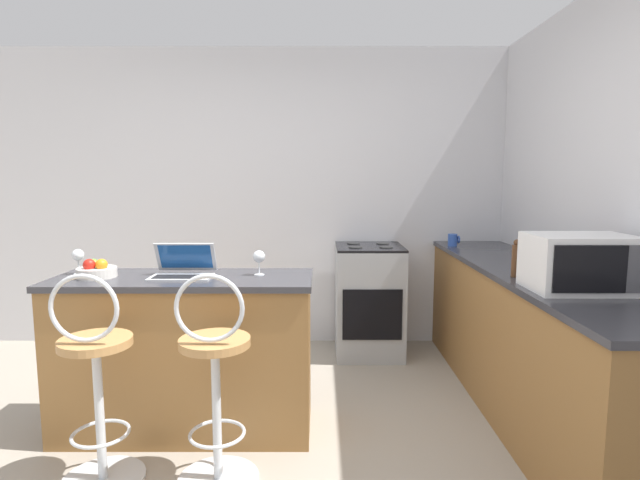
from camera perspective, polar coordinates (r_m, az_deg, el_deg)
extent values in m
cube|color=silver|center=(4.48, -5.28, 4.73)|extent=(12.00, 0.06, 2.60)
cube|color=olive|center=(3.10, -14.97, -12.79)|extent=(1.45, 0.51, 0.89)
cube|color=#333338|center=(2.98, -15.26, -4.40)|extent=(1.48, 0.54, 0.03)
cube|color=olive|center=(3.49, 22.78, -10.83)|extent=(0.58, 2.73, 0.89)
cube|color=#333338|center=(3.38, 23.16, -3.35)|extent=(0.61, 2.76, 0.03)
cylinder|color=silver|center=(2.94, -23.39, -23.77)|extent=(0.40, 0.40, 0.02)
cylinder|color=silver|center=(2.78, -23.77, -17.60)|extent=(0.04, 0.04, 0.69)
torus|color=silver|center=(2.82, -23.65, -19.57)|extent=(0.28, 0.28, 0.02)
cylinder|color=#B7844C|center=(2.65, -24.16, -10.60)|extent=(0.34, 0.34, 0.04)
torus|color=silver|center=(2.52, -25.26, -7.07)|extent=(0.32, 0.02, 0.32)
cylinder|color=silver|center=(2.78, -11.41, -25.21)|extent=(0.40, 0.40, 0.02)
cylinder|color=silver|center=(2.61, -11.61, -18.76)|extent=(0.04, 0.04, 0.69)
torus|color=silver|center=(2.66, -11.55, -20.83)|extent=(0.28, 0.28, 0.02)
cylinder|color=#B7844C|center=(2.48, -11.82, -11.36)|extent=(0.34, 0.34, 0.04)
torus|color=silver|center=(2.33, -12.42, -7.64)|extent=(0.32, 0.02, 0.32)
cube|color=#B7BABF|center=(2.94, -15.47, -4.11)|extent=(0.35, 0.20, 0.01)
cube|color=black|center=(2.92, -15.55, -4.04)|extent=(0.29, 0.11, 0.00)
cube|color=#B7BABF|center=(3.03, -14.96, -1.87)|extent=(0.35, 0.09, 0.17)
cube|color=#19478C|center=(3.02, -14.99, -1.84)|extent=(0.30, 0.07, 0.15)
cube|color=white|center=(2.82, 27.66, -2.32)|extent=(0.49, 0.35, 0.28)
cube|color=black|center=(2.65, 28.61, -2.96)|extent=(0.34, 0.01, 0.23)
cube|color=#4C4C51|center=(2.76, 32.63, -2.84)|extent=(0.10, 0.01, 0.23)
cube|color=silver|center=(3.36, 23.75, -1.74)|extent=(0.20, 0.24, 0.16)
cube|color=black|center=(3.33, 23.18, -0.34)|extent=(0.04, 0.17, 0.00)
cube|color=black|center=(3.36, 24.45, -0.33)|extent=(0.04, 0.17, 0.00)
cube|color=black|center=(3.31, 22.00, -1.21)|extent=(0.02, 0.02, 0.02)
cube|color=#9EA3A8|center=(4.26, 5.71, -6.95)|extent=(0.55, 0.58, 0.90)
cube|color=black|center=(3.98, 6.12, -8.50)|extent=(0.47, 0.01, 0.41)
cube|color=black|center=(4.17, 5.79, -0.79)|extent=(0.55, 0.58, 0.02)
cylinder|color=black|center=(4.04, 4.20, -0.83)|extent=(0.11, 0.11, 0.01)
cylinder|color=black|center=(4.07, 7.70, -0.82)|extent=(0.11, 0.11, 0.01)
cylinder|color=black|center=(4.27, 3.98, -0.39)|extent=(0.11, 0.11, 0.01)
cylinder|color=black|center=(4.30, 7.29, -0.39)|extent=(0.11, 0.11, 0.01)
cylinder|color=silver|center=(2.94, -6.83, -3.95)|extent=(0.06, 0.06, 0.00)
cylinder|color=silver|center=(2.93, -6.84, -3.18)|extent=(0.01, 0.01, 0.07)
sphere|color=silver|center=(2.92, -6.86, -1.88)|extent=(0.07, 0.07, 0.07)
cylinder|color=#2D51AD|center=(4.27, 15.03, -0.01)|extent=(0.08, 0.08, 0.10)
torus|color=#2D51AD|center=(4.28, 15.68, 0.06)|extent=(0.01, 0.06, 0.06)
cylinder|color=#4C2D19|center=(3.06, 21.60, -2.25)|extent=(0.05, 0.05, 0.18)
sphere|color=#4C2D19|center=(3.04, 21.70, -0.27)|extent=(0.04, 0.04, 0.04)
cylinder|color=red|center=(3.23, 28.26, -2.87)|extent=(0.08, 0.08, 0.10)
torus|color=red|center=(3.25, 29.10, -2.75)|extent=(0.01, 0.07, 0.07)
cylinder|color=silver|center=(3.12, -24.02, -3.40)|extent=(0.22, 0.22, 0.05)
sphere|color=red|center=(3.10, -24.74, -2.59)|extent=(0.07, 0.07, 0.07)
sphere|color=orange|center=(3.09, -23.56, -2.59)|extent=(0.07, 0.07, 0.07)
sphere|color=#66B233|center=(3.15, -24.34, -2.48)|extent=(0.06, 0.06, 0.06)
cylinder|color=silver|center=(3.26, -25.70, -3.49)|extent=(0.06, 0.06, 0.00)
cylinder|color=silver|center=(3.26, -25.74, -2.74)|extent=(0.01, 0.01, 0.08)
sphere|color=silver|center=(3.25, -25.81, -1.53)|extent=(0.07, 0.07, 0.07)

